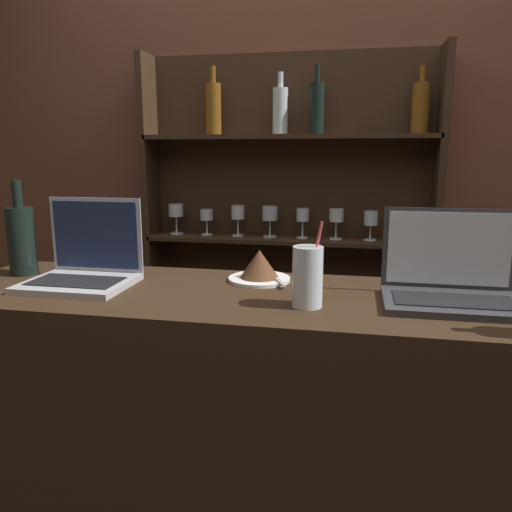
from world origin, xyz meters
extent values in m
cube|color=black|center=(0.00, 0.26, 0.51)|extent=(1.86, 0.51, 1.01)
cube|color=brown|center=(0.00, 1.30, 1.35)|extent=(7.00, 0.06, 2.70)
cube|color=#332114|center=(-0.72, 1.18, 0.91)|extent=(0.03, 0.18, 1.82)
cube|color=#332114|center=(0.56, 1.18, 0.91)|extent=(0.03, 0.18, 1.82)
cube|color=#332114|center=(-0.08, 1.27, 0.91)|extent=(1.31, 0.02, 1.82)
cube|color=#332114|center=(-0.08, 1.18, 0.55)|extent=(1.27, 0.18, 0.02)
cube|color=#332114|center=(-0.08, 1.18, 1.00)|extent=(1.27, 0.18, 0.02)
cube|color=#332114|center=(-0.08, 1.18, 1.46)|extent=(1.27, 0.18, 0.02)
cylinder|color=silver|center=(-0.60, 1.18, 1.02)|extent=(0.06, 0.06, 0.01)
cylinder|color=silver|center=(-0.60, 1.18, 1.06)|extent=(0.01, 0.01, 0.08)
cylinder|color=silver|center=(-0.60, 1.18, 1.13)|extent=(0.07, 0.07, 0.06)
cylinder|color=silver|center=(-0.45, 1.18, 1.02)|extent=(0.05, 0.05, 0.01)
cylinder|color=silver|center=(-0.45, 1.18, 1.05)|extent=(0.01, 0.01, 0.07)
cylinder|color=silver|center=(-0.45, 1.18, 1.11)|extent=(0.06, 0.06, 0.05)
cylinder|color=silver|center=(-0.30, 1.18, 1.02)|extent=(0.05, 0.05, 0.01)
cylinder|color=silver|center=(-0.30, 1.18, 1.06)|extent=(0.01, 0.01, 0.07)
cylinder|color=silver|center=(-0.30, 1.18, 1.12)|extent=(0.06, 0.06, 0.06)
cylinder|color=silver|center=(-0.16, 1.18, 1.02)|extent=(0.06, 0.06, 0.01)
cylinder|color=silver|center=(-0.16, 1.18, 1.05)|extent=(0.01, 0.01, 0.07)
cylinder|color=silver|center=(-0.16, 1.18, 1.12)|extent=(0.07, 0.07, 0.06)
cylinder|color=silver|center=(-0.01, 1.18, 1.02)|extent=(0.05, 0.05, 0.01)
cylinder|color=silver|center=(-0.01, 1.18, 1.05)|extent=(0.01, 0.01, 0.07)
cylinder|color=silver|center=(-0.01, 1.18, 1.12)|extent=(0.06, 0.06, 0.06)
cylinder|color=silver|center=(0.14, 1.18, 1.02)|extent=(0.06, 0.06, 0.01)
cylinder|color=silver|center=(0.14, 1.18, 1.06)|extent=(0.01, 0.01, 0.07)
cylinder|color=silver|center=(0.14, 1.18, 1.12)|extent=(0.06, 0.06, 0.06)
cylinder|color=silver|center=(0.29, 1.18, 1.02)|extent=(0.05, 0.05, 0.01)
cylinder|color=silver|center=(0.29, 1.18, 1.05)|extent=(0.01, 0.01, 0.06)
cylinder|color=silver|center=(0.29, 1.18, 1.11)|extent=(0.06, 0.06, 0.06)
cylinder|color=silver|center=(0.44, 1.18, 1.02)|extent=(0.06, 0.06, 0.01)
cylinder|color=silver|center=(0.44, 1.18, 1.05)|extent=(0.01, 0.01, 0.07)
cylinder|color=silver|center=(0.44, 1.18, 1.12)|extent=(0.07, 0.07, 0.05)
cylinder|color=brown|center=(0.47, 1.18, 1.57)|extent=(0.07, 0.07, 0.20)
cylinder|color=brown|center=(0.47, 1.18, 1.70)|extent=(0.03, 0.03, 0.07)
cylinder|color=#B2C1C6|center=(-0.11, 1.18, 1.56)|extent=(0.07, 0.07, 0.19)
cylinder|color=#B2C1C6|center=(-0.11, 1.18, 1.69)|extent=(0.02, 0.02, 0.06)
cylinder|color=black|center=(0.04, 1.18, 1.57)|extent=(0.06, 0.06, 0.21)
cylinder|color=black|center=(0.04, 1.18, 1.71)|extent=(0.02, 0.02, 0.07)
cylinder|color=brown|center=(-0.41, 1.18, 1.58)|extent=(0.07, 0.07, 0.22)
cylinder|color=brown|center=(-0.41, 1.18, 1.72)|extent=(0.02, 0.02, 0.07)
cube|color=#ADADB2|center=(-0.55, 0.23, 1.02)|extent=(0.30, 0.24, 0.02)
cube|color=black|center=(-0.55, 0.22, 1.03)|extent=(0.25, 0.13, 0.00)
cube|color=#ADADB2|center=(-0.55, 0.35, 1.15)|extent=(0.30, 0.00, 0.23)
cube|color=#1E2847|center=(-0.55, 0.35, 1.15)|extent=(0.27, 0.01, 0.20)
cube|color=#333338|center=(0.47, 0.24, 1.02)|extent=(0.34, 0.23, 0.02)
cube|color=black|center=(0.47, 0.23, 1.03)|extent=(0.29, 0.13, 0.00)
cube|color=#333338|center=(0.47, 0.35, 1.14)|extent=(0.34, 0.00, 0.22)
cube|color=silver|center=(0.47, 0.35, 1.14)|extent=(0.31, 0.01, 0.19)
cylinder|color=white|center=(-0.05, 0.40, 1.02)|extent=(0.19, 0.19, 0.01)
cone|color=#51301C|center=(-0.05, 0.40, 1.07)|extent=(0.12, 0.12, 0.08)
cube|color=#B7B7BC|center=(0.00, 0.38, 1.03)|extent=(0.08, 0.16, 0.00)
cylinder|color=silver|center=(0.11, 0.17, 1.09)|extent=(0.08, 0.08, 0.15)
cylinder|color=#E04C47|center=(0.12, 0.17, 1.12)|extent=(0.04, 0.01, 0.21)
cylinder|color=black|center=(-0.80, 0.33, 1.12)|extent=(0.08, 0.08, 0.21)
cylinder|color=black|center=(-0.80, 0.33, 1.27)|extent=(0.03, 0.03, 0.08)
camera|label=1|loc=(0.22, -1.03, 1.39)|focal=35.00mm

